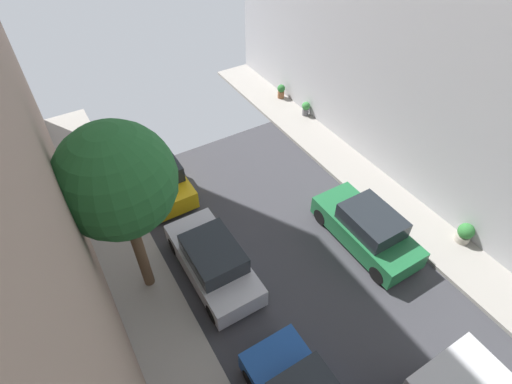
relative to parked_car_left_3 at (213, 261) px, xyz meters
The scene contains 7 objects.
parked_car_left_3 is the anchor object (origin of this frame).
parked_car_left_4 5.08m from the parked_car_left_3, 90.00° to the left, with size 1.78×4.20×1.57m.
parked_car_right_2 5.63m from the parked_car_left_3, 16.38° to the right, with size 1.78×4.20×1.57m.
street_tree_0 4.54m from the parked_car_left_3, 160.13° to the left, with size 3.16×3.16×6.17m.
potted_plant_1 9.12m from the parked_car_left_3, 22.59° to the right, with size 0.58×0.58×0.81m.
potted_plant_4 10.54m from the parked_car_left_3, 36.52° to the left, with size 0.42×0.42×0.73m.
potted_plant_5 11.81m from the parked_car_left_3, 45.08° to the left, with size 0.42×0.42×0.77m.
Camera 1 is at (-5.58, 1.62, 11.57)m, focal length 27.83 mm.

